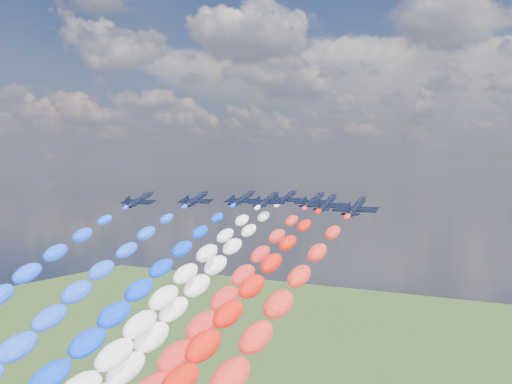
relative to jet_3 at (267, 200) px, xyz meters
The scene contains 14 objects.
jet_0 29.39m from the jet_3, 151.59° to the right, with size 8.50×11.40×2.51m, color black, non-canonical shape.
jet_1 17.19m from the jet_3, 164.79° to the right, with size 8.50×11.40×2.51m, color black, non-canonical shape.
trail_1 59.78m from the jet_3, 107.53° to the right, with size 5.62×92.40×49.25m, color blue, non-canonical shape.
jet_2 8.70m from the jet_3, 161.45° to the left, with size 8.50×11.40×2.51m, color black, non-canonical shape.
trail_2 51.53m from the jet_3, 100.33° to the right, with size 5.62×92.40×49.25m, color #0534DE, non-canonical shape.
jet_3 is the anchor object (origin of this frame).
trail_3 53.34m from the jet_3, 90.00° to the right, with size 5.62×92.40×49.25m, color white, non-canonical shape.
jet_4 11.60m from the jet_3, 96.06° to the left, with size 8.50×11.40×2.51m, color black, non-canonical shape.
trail_4 43.27m from the jet_3, 91.92° to the right, with size 5.62×92.40×49.25m, color white, non-canonical shape.
jet_5 10.54m from the jet_3, 23.83° to the left, with size 8.50×11.40×2.51m, color black, non-canonical shape.
trail_5 50.47m from the jet_3, 77.57° to the right, with size 5.62×92.40×49.25m, color red, non-canonical shape.
jet_6 17.53m from the jet_3, 16.08° to the right, with size 8.50×11.40×2.51m, color black, non-canonical shape.
trail_6 60.15m from the jet_3, 72.33° to the right, with size 5.62×92.40×49.25m, color red, non-canonical shape.
jet_7 30.50m from the jet_3, 28.38° to the right, with size 8.50×11.40×2.51m, color black, non-canonical shape.
Camera 1 is at (67.36, -113.75, 105.42)m, focal length 43.15 mm.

